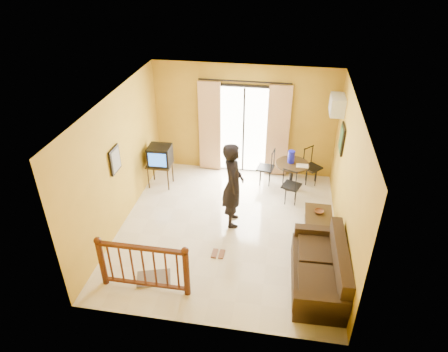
% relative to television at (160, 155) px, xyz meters
% --- Properties ---
extents(ground, '(5.00, 5.00, 0.00)m').
position_rel_television_xyz_m(ground, '(1.87, -1.42, -0.83)').
color(ground, beige).
rests_on(ground, ground).
extents(room_shell, '(5.00, 5.00, 5.00)m').
position_rel_television_xyz_m(room_shell, '(1.87, -1.42, 0.87)').
color(room_shell, white).
rests_on(room_shell, ground).
extents(balcony_door, '(2.25, 0.14, 2.46)m').
position_rel_television_xyz_m(balcony_door, '(1.87, 1.02, 0.36)').
color(balcony_door, black).
rests_on(balcony_door, ground).
extents(tv_table, '(0.59, 0.49, 0.59)m').
position_rel_television_xyz_m(tv_table, '(-0.03, 0.00, -0.32)').
color(tv_table, black).
rests_on(tv_table, ground).
extents(television, '(0.54, 0.50, 0.47)m').
position_rel_television_xyz_m(television, '(0.00, 0.00, 0.00)').
color(television, black).
rests_on(television, tv_table).
extents(picture_left, '(0.05, 0.42, 0.52)m').
position_rel_television_xyz_m(picture_left, '(-0.35, -1.62, 0.72)').
color(picture_left, black).
rests_on(picture_left, room_shell).
extents(dining_table, '(0.80, 0.80, 0.67)m').
position_rel_television_xyz_m(dining_table, '(3.13, 0.42, -0.30)').
color(dining_table, black).
rests_on(dining_table, ground).
extents(water_jug, '(0.16, 0.16, 0.30)m').
position_rel_television_xyz_m(water_jug, '(3.09, 0.47, -0.01)').
color(water_jug, '#1517CD').
rests_on(water_jug, dining_table).
extents(serving_tray, '(0.28, 0.18, 0.02)m').
position_rel_television_xyz_m(serving_tray, '(3.36, 0.32, -0.15)').
color(serving_tray, white).
rests_on(serving_tray, dining_table).
extents(dining_chairs, '(1.64, 1.46, 0.95)m').
position_rel_television_xyz_m(dining_chairs, '(3.08, 0.31, -0.83)').
color(dining_chairs, black).
rests_on(dining_chairs, ground).
extents(air_conditioner, '(0.31, 0.60, 0.40)m').
position_rel_television_xyz_m(air_conditioner, '(3.96, 0.53, 1.32)').
color(air_conditioner, silver).
rests_on(air_conditioner, room_shell).
extents(botanical_print, '(0.05, 0.50, 0.60)m').
position_rel_television_xyz_m(botanical_print, '(4.09, -0.12, 0.82)').
color(botanical_print, black).
rests_on(botanical_print, room_shell).
extents(coffee_table, '(0.55, 0.98, 0.43)m').
position_rel_television_xyz_m(coffee_table, '(3.72, -1.31, -0.54)').
color(coffee_table, black).
rests_on(coffee_table, ground).
extents(bowl, '(0.22, 0.22, 0.06)m').
position_rel_television_xyz_m(bowl, '(3.72, -1.16, -0.37)').
color(bowl, brown).
rests_on(bowl, coffee_table).
extents(sofa, '(0.92, 1.89, 0.90)m').
position_rel_television_xyz_m(sofa, '(3.73, -2.75, -0.49)').
color(sofa, black).
rests_on(sofa, ground).
extents(standing_person, '(0.56, 0.75, 1.88)m').
position_rel_television_xyz_m(standing_person, '(1.93, -1.19, 0.11)').
color(standing_person, black).
rests_on(standing_person, ground).
extents(stair_balustrade, '(1.63, 0.13, 1.04)m').
position_rel_television_xyz_m(stair_balustrade, '(0.72, -3.32, -0.27)').
color(stair_balustrade, '#471E0F').
rests_on(stair_balustrade, ground).
extents(doormat, '(0.69, 0.56, 0.02)m').
position_rel_television_xyz_m(doormat, '(0.78, -3.08, -0.82)').
color(doormat, '#5D524A').
rests_on(doormat, ground).
extents(sandals, '(0.25, 0.25, 0.03)m').
position_rel_television_xyz_m(sandals, '(1.81, -2.26, -0.81)').
color(sandals, brown).
rests_on(sandals, ground).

